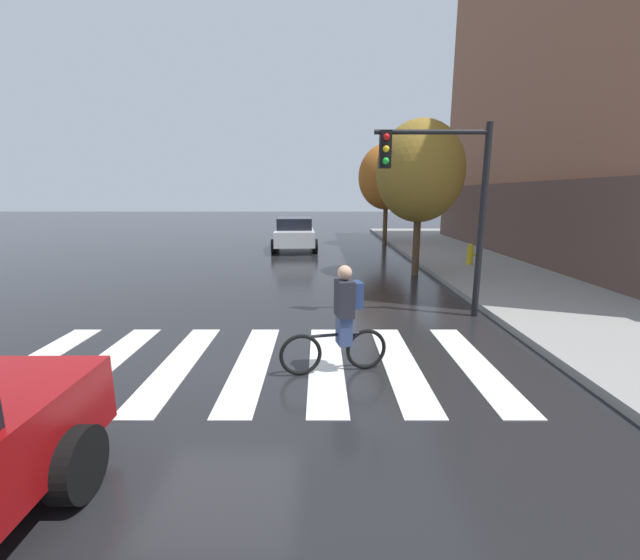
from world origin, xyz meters
The scene contains 8 objects.
ground_plane centered at (0.00, 0.00, 0.00)m, with size 120.00×120.00×0.00m, color black.
crosswalk_stripes centered at (0.55, 0.00, 0.01)m, with size 7.83×3.39×0.01m.
sedan_mid centered at (0.38, 14.08, 0.82)m, with size 2.39×4.73×1.60m.
cyclist centered at (2.00, -0.26, 0.84)m, with size 1.68×0.45×1.69m.
traffic_light_near centered at (4.37, 2.69, 2.86)m, with size 2.47×0.28×4.20m.
fire_hydrant centered at (7.29, 8.79, 0.53)m, with size 0.33×0.22×0.78m.
street_tree_near centered at (4.95, 7.52, 3.45)m, with size 2.88×2.88×5.12m.
street_tree_mid centered at (5.25, 16.18, 3.64)m, with size 3.03×3.03×5.40m.
Camera 1 is at (1.66, -6.18, 2.73)m, focal length 22.66 mm.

